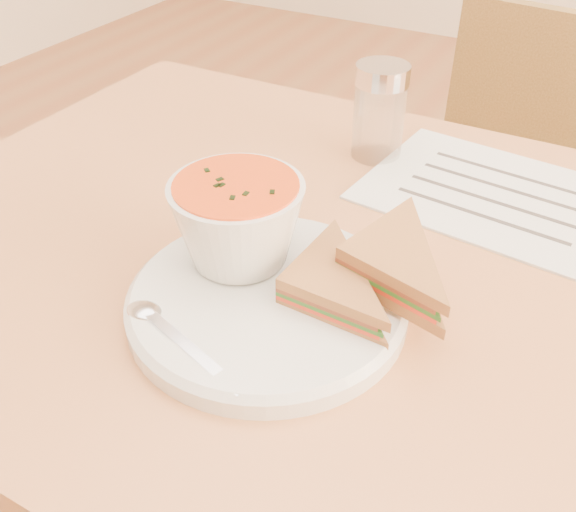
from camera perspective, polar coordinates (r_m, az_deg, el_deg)
The scene contains 9 objects.
dining_table at distance 0.91m, azimuth 3.81°, elevation -19.16°, with size 1.00×0.70×0.75m, color #9F5D31, non-canonical shape.
chair_far at distance 1.19m, azimuth 17.12°, elevation -1.93°, with size 0.37×0.37×0.84m, color brown, non-canonical shape.
plate at distance 0.57m, azimuth -1.86°, elevation -4.14°, with size 0.25×0.25×0.02m, color white, non-canonical shape.
soup_bowl at distance 0.58m, azimuth -4.46°, elevation 2.69°, with size 0.12×0.12×0.08m, color white, non-canonical shape.
sandwich_half_a at distance 0.54m, azimuth -1.11°, elevation -3.36°, with size 0.10×0.10×0.03m, color olive, non-canonical shape.
sandwich_half_b at distance 0.55m, azimuth 4.19°, elevation -0.66°, with size 0.11×0.11×0.03m, color olive, non-canonical shape.
spoon at distance 0.52m, azimuth -9.68°, elevation -7.39°, with size 0.16×0.03×0.01m, color silver, non-canonical shape.
paper_menu at distance 0.77m, azimuth 18.09°, elevation 5.15°, with size 0.29×0.21×0.00m, color white, non-canonical shape.
condiment_shaker at distance 0.80m, azimuth 8.11°, elevation 12.57°, with size 0.06×0.06×0.12m, color silver, non-canonical shape.
Camera 1 is at (0.20, -0.47, 1.13)m, focal length 40.00 mm.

